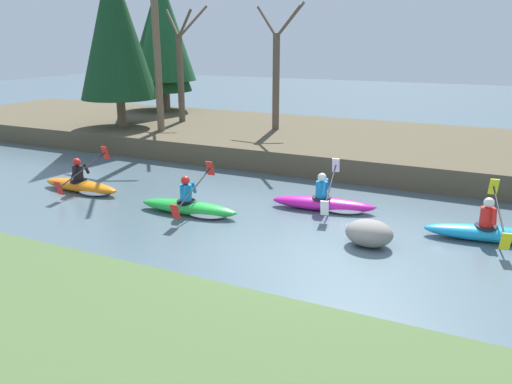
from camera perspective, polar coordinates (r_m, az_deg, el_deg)
ground_plane at (r=10.27m, az=6.75°, el=-7.97°), size 90.00×90.00×0.00m
riverbank_far at (r=19.42m, az=16.26°, el=4.72°), size 44.00×8.17×0.77m
conifer_tree_far_left at (r=26.59m, az=-11.28°, el=16.32°), size 3.37×3.37×5.69m
conifer_tree_left at (r=26.27m, az=-10.61°, el=17.89°), size 3.12×3.12×6.56m
conifer_tree_mid_left at (r=21.78m, az=-15.83°, el=17.51°), size 3.13×3.13×6.72m
bare_tree_upstream at (r=22.67m, az=-8.56°, el=13.87°), size 2.78×2.74×4.97m
bare_tree_mid_upstream at (r=20.36m, az=-11.11°, el=16.06°), size 3.84×3.79×6.99m
bare_tree_mid_downstream at (r=20.42m, az=2.43°, el=13.73°), size 2.79×2.76×4.99m
kayaker_lead at (r=12.30m, az=25.04°, el=-4.09°), size 2.79×2.06×1.20m
kayaker_middle at (r=13.23m, az=8.15°, el=-1.27°), size 2.80×2.07×1.20m
kayaker_trailing at (r=12.90m, az=-7.30°, el=-1.71°), size 2.79×2.07×1.20m
kayaker_far_back at (r=15.51m, az=-19.12°, el=0.71°), size 2.78×2.06×1.20m
boulder_midstream at (r=11.14m, az=12.80°, el=-4.60°), size 1.04×0.81×0.59m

